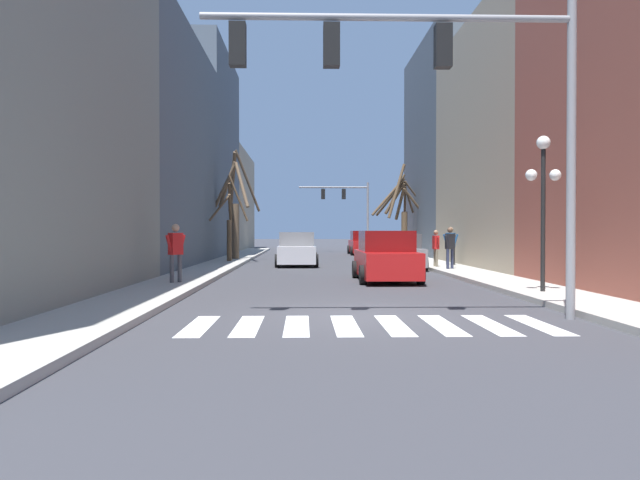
# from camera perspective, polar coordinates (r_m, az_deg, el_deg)

# --- Properties ---
(ground_plane) EXTENTS (240.00, 240.00, 0.00)m
(ground_plane) POSITION_cam_1_polar(r_m,az_deg,el_deg) (12.98, 3.94, -6.91)
(ground_plane) COLOR #38383D
(sidewalk_left) EXTENTS (2.01, 90.00, 0.15)m
(sidewalk_left) POSITION_cam_1_polar(r_m,az_deg,el_deg) (13.54, -19.16, -6.31)
(sidewalk_left) COLOR #ADA89E
(sidewalk_left) RESTS_ON ground_plane
(sidewalk_right) EXTENTS (2.01, 90.00, 0.15)m
(sidewalk_right) POSITION_cam_1_polar(r_m,az_deg,el_deg) (14.47, 25.46, -5.89)
(sidewalk_right) COLOR #ADA89E
(sidewalk_right) RESTS_ON ground_plane
(building_row_left) EXTENTS (6.00, 58.19, 13.85)m
(building_row_left) POSITION_cam_1_polar(r_m,az_deg,el_deg) (36.17, -14.55, 7.09)
(building_row_left) COLOR gray
(building_row_left) RESTS_ON ground_plane
(building_row_right) EXTENTS (6.00, 39.63, 13.82)m
(building_row_right) POSITION_cam_1_polar(r_m,az_deg,el_deg) (29.11, 20.03, 10.06)
(building_row_right) COLOR #934C3D
(building_row_right) RESTS_ON ground_plane
(crosswalk_stripes) EXTENTS (6.75, 2.60, 0.01)m
(crosswalk_stripes) POSITION_cam_1_polar(r_m,az_deg,el_deg) (11.68, 4.57, -7.76)
(crosswalk_stripes) COLOR white
(crosswalk_stripes) RESTS_ON ground_plane
(traffic_signal_near) EXTENTS (7.37, 0.28, 6.31)m
(traffic_signal_near) POSITION_cam_1_polar(r_m,az_deg,el_deg) (12.77, 10.39, 14.23)
(traffic_signal_near) COLOR gray
(traffic_signal_near) RESTS_ON ground_plane
(traffic_signal_far) EXTENTS (5.72, 0.28, 5.71)m
(traffic_signal_far) POSITION_cam_1_polar(r_m,az_deg,el_deg) (51.01, 2.55, 3.49)
(traffic_signal_far) COLOR gray
(traffic_signal_far) RESTS_ON ground_plane
(street_lamp_right_corner) EXTENTS (0.95, 0.36, 4.11)m
(street_lamp_right_corner) POSITION_cam_1_polar(r_m,az_deg,el_deg) (17.54, 19.74, 5.10)
(street_lamp_right_corner) COLOR black
(street_lamp_right_corner) RESTS_ON sidewalk_right
(car_parked_left_mid) EXTENTS (1.99, 4.27, 1.62)m
(car_parked_left_mid) POSITION_cam_1_polar(r_m,az_deg,el_deg) (28.69, 7.31, -1.15)
(car_parked_left_mid) COLOR gray
(car_parked_left_mid) RESTS_ON ground_plane
(car_parked_right_far) EXTENTS (2.05, 4.88, 1.76)m
(car_parked_right_far) POSITION_cam_1_polar(r_m,az_deg,el_deg) (45.95, 3.93, -0.32)
(car_parked_right_far) COLOR red
(car_parked_right_far) RESTS_ON ground_plane
(car_parked_right_mid) EXTENTS (2.10, 4.67, 1.75)m
(car_parked_right_mid) POSITION_cam_1_polar(r_m,az_deg,el_deg) (21.80, 6.05, -1.62)
(car_parked_right_mid) COLOR red
(car_parked_right_mid) RESTS_ON ground_plane
(car_parked_left_near) EXTENTS (2.07, 4.40, 1.69)m
(car_parked_left_near) POSITION_cam_1_polar(r_m,az_deg,el_deg) (31.09, -2.12, -0.94)
(car_parked_left_near) COLOR silver
(car_parked_left_near) RESTS_ON ground_plane
(pedestrian_on_left_sidewalk) EXTENTS (0.25, 0.71, 1.64)m
(pedestrian_on_left_sidewalk) POSITION_cam_1_polar(r_m,az_deg,el_deg) (28.43, 10.54, -0.44)
(pedestrian_on_left_sidewalk) COLOR #7A705B
(pedestrian_on_left_sidewalk) RESTS_ON sidewalk_right
(pedestrian_waiting_at_curb) EXTENTS (0.56, 0.67, 1.82)m
(pedestrian_waiting_at_curb) POSITION_cam_1_polar(r_m,az_deg,el_deg) (19.85, -13.06, -0.70)
(pedestrian_waiting_at_curb) COLOR #4C4C51
(pedestrian_waiting_at_curb) RESTS_ON sidewalk_left
(pedestrian_on_right_sidewalk) EXTENTS (0.70, 0.48, 1.78)m
(pedestrian_on_right_sidewalk) POSITION_cam_1_polar(r_m,az_deg,el_deg) (30.04, 11.85, -0.22)
(pedestrian_on_right_sidewalk) COLOR black
(pedestrian_on_right_sidewalk) RESTS_ON sidewalk_right
(pedestrian_crossing_street) EXTENTS (0.63, 0.56, 1.75)m
(pedestrian_crossing_street) POSITION_cam_1_polar(r_m,az_deg,el_deg) (26.87, 11.80, -0.37)
(pedestrian_crossing_street) COLOR #282D47
(pedestrian_crossing_street) RESTS_ON sidewalk_right
(street_tree_left_far) EXTENTS (2.04, 1.74, 4.57)m
(street_tree_left_far) POSITION_cam_1_polar(r_m,az_deg,el_deg) (33.50, -8.26, 1.53)
(street_tree_left_far) COLOR brown
(street_tree_left_far) RESTS_ON sidewalk_left
(street_tree_left_mid) EXTENTS (3.83, 3.13, 5.41)m
(street_tree_left_mid) POSITION_cam_1_polar(r_m,az_deg,el_deg) (42.26, 7.59, 2.16)
(street_tree_left_mid) COLOR #473828
(street_tree_left_mid) RESTS_ON sidewalk_right
(street_tree_right_mid) EXTENTS (3.70, 3.13, 5.97)m
(street_tree_right_mid) POSITION_cam_1_polar(r_m,az_deg,el_deg) (40.89, 7.37, 2.33)
(street_tree_right_mid) COLOR brown
(street_tree_right_mid) RESTS_ON sidewalk_right
(street_tree_left_near) EXTENTS (2.70, 3.21, 6.25)m
(street_tree_left_near) POSITION_cam_1_polar(r_m,az_deg,el_deg) (36.17, -7.80, 3.08)
(street_tree_left_near) COLOR brown
(street_tree_left_near) RESTS_ON sidewalk_left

